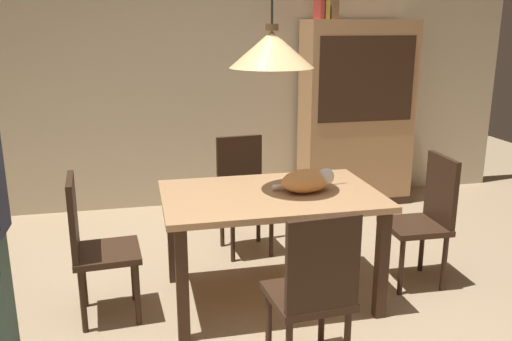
% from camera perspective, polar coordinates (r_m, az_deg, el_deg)
% --- Properties ---
extents(ground, '(10.00, 10.00, 0.00)m').
position_cam_1_polar(ground, '(3.37, 2.06, -17.21)').
color(ground, tan).
extents(back_wall, '(6.40, 0.10, 2.90)m').
position_cam_1_polar(back_wall, '(5.46, -4.98, 11.43)').
color(back_wall, beige).
rests_on(back_wall, ground).
extents(dining_table, '(1.40, 0.90, 0.75)m').
position_cam_1_polar(dining_table, '(3.53, 1.55, -3.94)').
color(dining_table, tan).
rests_on(dining_table, ground).
extents(chair_left_side, '(0.43, 0.43, 0.93)m').
position_cam_1_polar(chair_left_side, '(3.49, -16.86, -7.26)').
color(chair_left_side, '#382316').
rests_on(chair_left_side, ground).
extents(chair_far_back, '(0.44, 0.44, 0.93)m').
position_cam_1_polar(chair_far_back, '(4.39, -1.38, -1.96)').
color(chair_far_back, '#382316').
rests_on(chair_far_back, ground).
extents(chair_right_side, '(0.41, 0.41, 0.93)m').
position_cam_1_polar(chair_right_side, '(3.99, 17.50, -4.46)').
color(chair_right_side, '#382316').
rests_on(chair_right_side, ground).
extents(chair_near_front, '(0.43, 0.43, 0.93)m').
position_cam_1_polar(chair_near_front, '(2.81, 6.13, -12.32)').
color(chair_near_front, '#382316').
rests_on(chair_near_front, ground).
extents(cat_sleeping, '(0.40, 0.29, 0.16)m').
position_cam_1_polar(cat_sleeping, '(3.52, 5.49, -1.05)').
color(cat_sleeping, '#E59951').
rests_on(cat_sleeping, dining_table).
extents(pendant_lamp, '(0.52, 0.52, 1.30)m').
position_cam_1_polar(pendant_lamp, '(3.34, 1.67, 12.73)').
color(pendant_lamp, '#E5B775').
extents(hutch_bookcase, '(1.12, 0.45, 1.85)m').
position_cam_1_polar(hutch_bookcase, '(5.59, 10.51, 5.54)').
color(hutch_bookcase, tan).
rests_on(hutch_bookcase, ground).
extents(book_red_tall, '(0.04, 0.22, 0.28)m').
position_cam_1_polar(book_red_tall, '(5.36, 6.67, 17.09)').
color(book_red_tall, '#B73833').
rests_on(book_red_tall, hutch_bookcase).
extents(book_yellow_short, '(0.04, 0.20, 0.18)m').
position_cam_1_polar(book_yellow_short, '(5.38, 7.25, 16.54)').
color(book_yellow_short, gold).
rests_on(book_yellow_short, hutch_bookcase).
extents(book_brown_thick, '(0.06, 0.24, 0.22)m').
position_cam_1_polar(book_brown_thick, '(5.41, 7.98, 16.72)').
color(book_brown_thick, brown).
rests_on(book_brown_thick, hutch_bookcase).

